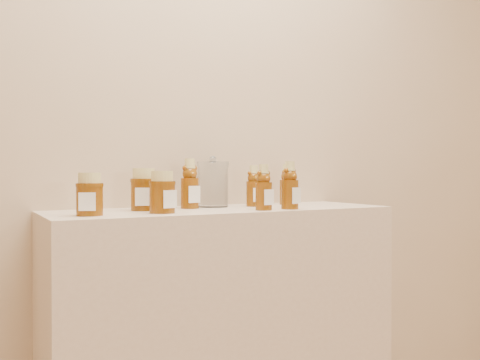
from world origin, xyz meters
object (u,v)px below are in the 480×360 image
bear_bottle_front_left (264,184)px  honey_jar_left (90,194)px  bear_bottle_back_left (190,180)px  glass_canister (213,182)px  display_table (224,337)px

bear_bottle_front_left → honey_jar_left: size_ratio=1.39×
bear_bottle_back_left → honey_jar_left: 0.40m
bear_bottle_front_left → glass_canister: size_ratio=0.96×
bear_bottle_back_left → glass_canister: size_ratio=1.09×
bear_bottle_back_left → honey_jar_left: (-0.37, -0.14, -0.04)m
bear_bottle_front_left → display_table: bearing=116.5°
glass_canister → bear_bottle_back_left: bearing=-161.7°
bear_bottle_front_left → glass_canister: (-0.08, 0.23, 0.00)m
display_table → bear_bottle_front_left: bearing=-57.2°
honey_jar_left → glass_canister: glass_canister is taller
bear_bottle_back_left → bear_bottle_front_left: size_ratio=1.14×
bear_bottle_front_left → glass_canister: glass_canister is taller
honey_jar_left → glass_canister: 0.51m
bear_bottle_back_left → display_table: bearing=-39.1°
honey_jar_left → glass_canister: bearing=42.3°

